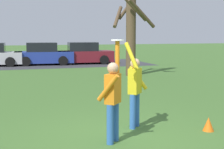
{
  "coord_description": "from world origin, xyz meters",
  "views": [
    {
      "loc": [
        -2.4,
        -6.77,
        2.23
      ],
      "look_at": [
        0.11,
        1.0,
        1.24
      ],
      "focal_mm": 54.3,
      "sensor_mm": 36.0,
      "label": 1
    }
  ],
  "objects_px": {
    "bare_tree_tall": "(131,25)",
    "person_catcher": "(113,95)",
    "parked_car_blue": "(43,55)",
    "field_cone_orange": "(208,124)",
    "frisbee_disc": "(117,40)",
    "parked_car_maroon": "(84,54)",
    "person_defender": "(135,87)"
  },
  "relations": [
    {
      "from": "person_defender",
      "to": "parked_car_blue",
      "type": "bearing_deg",
      "value": -136.66
    },
    {
      "from": "bare_tree_tall",
      "to": "parked_car_maroon",
      "type": "bearing_deg",
      "value": 95.12
    },
    {
      "from": "person_catcher",
      "to": "person_defender",
      "type": "height_order",
      "value": "person_catcher"
    },
    {
      "from": "person_defender",
      "to": "parked_car_blue",
      "type": "distance_m",
      "value": 17.24
    },
    {
      "from": "parked_car_blue",
      "to": "parked_car_maroon",
      "type": "relative_size",
      "value": 1.0
    },
    {
      "from": "frisbee_disc",
      "to": "parked_car_maroon",
      "type": "bearing_deg",
      "value": 78.86
    },
    {
      "from": "person_catcher",
      "to": "bare_tree_tall",
      "type": "bearing_deg",
      "value": 19.87
    },
    {
      "from": "frisbee_disc",
      "to": "bare_tree_tall",
      "type": "bearing_deg",
      "value": 67.42
    },
    {
      "from": "bare_tree_tall",
      "to": "person_catcher",
      "type": "bearing_deg",
      "value": -112.98
    },
    {
      "from": "person_defender",
      "to": "frisbee_disc",
      "type": "distance_m",
      "value": 1.5
    },
    {
      "from": "parked_car_blue",
      "to": "parked_car_maroon",
      "type": "distance_m",
      "value": 2.99
    },
    {
      "from": "person_catcher",
      "to": "parked_car_maroon",
      "type": "bearing_deg",
      "value": 31.34
    },
    {
      "from": "parked_car_blue",
      "to": "field_cone_orange",
      "type": "height_order",
      "value": "parked_car_blue"
    },
    {
      "from": "person_defender",
      "to": "parked_car_maroon",
      "type": "height_order",
      "value": "person_defender"
    },
    {
      "from": "parked_car_maroon",
      "to": "person_defender",
      "type": "bearing_deg",
      "value": -95.19
    },
    {
      "from": "frisbee_disc",
      "to": "parked_car_blue",
      "type": "bearing_deg",
      "value": 88.28
    },
    {
      "from": "person_catcher",
      "to": "field_cone_orange",
      "type": "xyz_separation_m",
      "value": [
        2.35,
        0.11,
        -0.82
      ]
    },
    {
      "from": "frisbee_disc",
      "to": "parked_car_blue",
      "type": "height_order",
      "value": "frisbee_disc"
    },
    {
      "from": "person_catcher",
      "to": "parked_car_maroon",
      "type": "height_order",
      "value": "person_catcher"
    },
    {
      "from": "person_catcher",
      "to": "frisbee_disc",
      "type": "relative_size",
      "value": 7.92
    },
    {
      "from": "frisbee_disc",
      "to": "parked_car_blue",
      "type": "distance_m",
      "value": 18.04
    },
    {
      "from": "person_defender",
      "to": "bare_tree_tall",
      "type": "height_order",
      "value": "bare_tree_tall"
    },
    {
      "from": "person_defender",
      "to": "parked_car_blue",
      "type": "relative_size",
      "value": 0.48
    },
    {
      "from": "frisbee_disc",
      "to": "bare_tree_tall",
      "type": "height_order",
      "value": "bare_tree_tall"
    },
    {
      "from": "parked_car_blue",
      "to": "person_catcher",
      "type": "bearing_deg",
      "value": -87.98
    },
    {
      "from": "person_catcher",
      "to": "bare_tree_tall",
      "type": "height_order",
      "value": "bare_tree_tall"
    },
    {
      "from": "person_defender",
      "to": "field_cone_orange",
      "type": "height_order",
      "value": "person_defender"
    },
    {
      "from": "person_catcher",
      "to": "parked_car_blue",
      "type": "relative_size",
      "value": 0.49
    },
    {
      "from": "frisbee_disc",
      "to": "person_catcher",
      "type": "bearing_deg",
      "value": -132.85
    },
    {
      "from": "parked_car_maroon",
      "to": "field_cone_orange",
      "type": "relative_size",
      "value": 13.19
    },
    {
      "from": "parked_car_blue",
      "to": "field_cone_orange",
      "type": "distance_m",
      "value": 18.13
    },
    {
      "from": "person_defender",
      "to": "frisbee_disc",
      "type": "xyz_separation_m",
      "value": [
        -0.69,
        -0.74,
        1.11
      ]
    }
  ]
}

